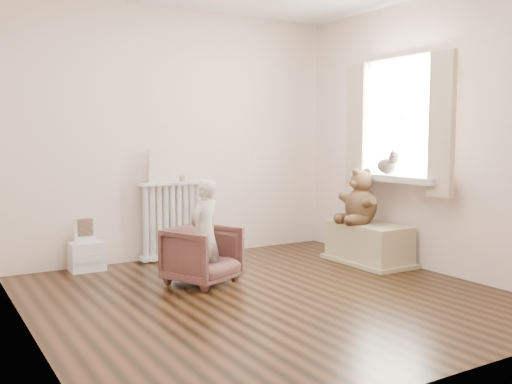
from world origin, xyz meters
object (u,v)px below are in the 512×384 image
child (205,231)px  armchair (202,255)px  toy_bench (369,243)px  plush_cat (388,165)px  teddy_bear (361,197)px  toy_vanity (87,242)px  radiator (176,222)px

child → armchair: bearing=-114.5°
toy_bench → plush_cat: bearing=-36.1°
armchair → toy_bench: (1.80, -0.13, -0.05)m
toy_bench → teddy_bear: size_ratio=1.56×
toy_vanity → toy_bench: toy_vanity is taller
radiator → armchair: size_ratio=1.48×
toy_vanity → child: 1.31m
child → teddy_bear: 1.78m
child → teddy_bear: size_ratio=1.63×
toy_bench → plush_cat: size_ratio=2.98×
toy_bench → teddy_bear: 0.48m
toy_bench → plush_cat: (0.14, -0.10, 0.80)m
radiator → plush_cat: plush_cat is taller
radiator → armchair: 1.07m
child → toy_bench: (1.80, -0.08, -0.27)m
toy_vanity → child: (0.74, -1.06, 0.19)m
plush_cat → toy_vanity: bearing=157.8°
radiator → armchair: (-0.20, -1.04, -0.14)m
armchair → child: child is taller
plush_cat → toy_bench: bearing=146.6°
armchair → child: bearing=-114.5°
toy_vanity → toy_bench: (2.54, -1.14, -0.08)m
armchair → plush_cat: (1.94, -0.23, 0.75)m
armchair → teddy_bear: size_ratio=1.00×
toy_vanity → plush_cat: bearing=-24.9°
toy_vanity → teddy_bear: size_ratio=0.92×
teddy_bear → plush_cat: size_ratio=1.91×
radiator → toy_bench: (1.61, -1.17, -0.19)m
teddy_bear → plush_cat: plush_cat is taller
child → plush_cat: bearing=150.2°
armchair → teddy_bear: teddy_bear is taller
toy_vanity → teddy_bear: teddy_bear is taller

